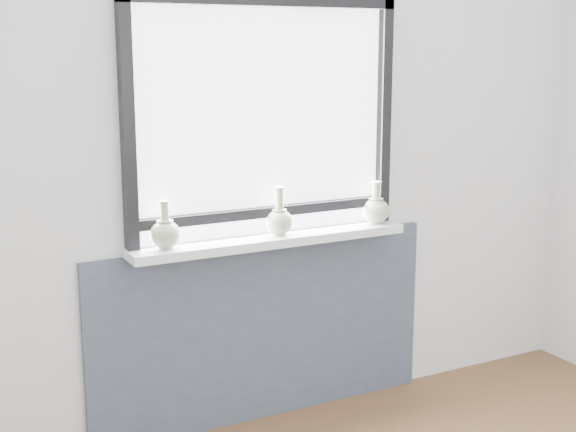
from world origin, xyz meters
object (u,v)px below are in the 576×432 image
windowsill (271,240)px  vase_b (279,220)px  vase_a (165,233)px  vase_c (376,209)px

windowsill → vase_b: 0.10m
windowsill → vase_b: (0.04, 0.00, 0.09)m
vase_a → windowsill: bearing=0.2°
windowsill → vase_a: 0.51m
windowsill → vase_a: vase_a is taller
vase_b → vase_a: bearing=-179.7°
vase_a → vase_c: bearing=0.1°
vase_a → vase_b: size_ratio=0.94×
vase_a → vase_b: 0.54m
vase_a → vase_c: size_ratio=1.01×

